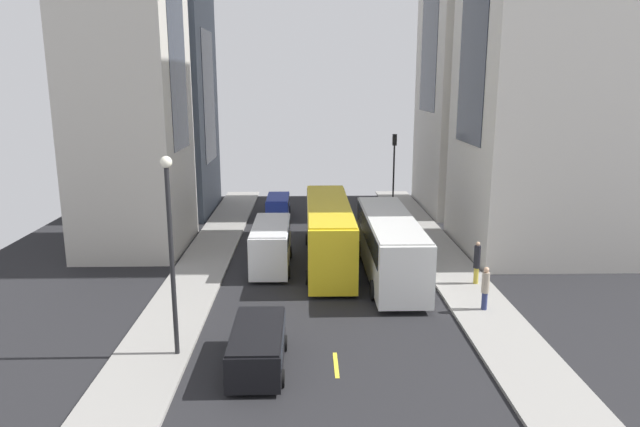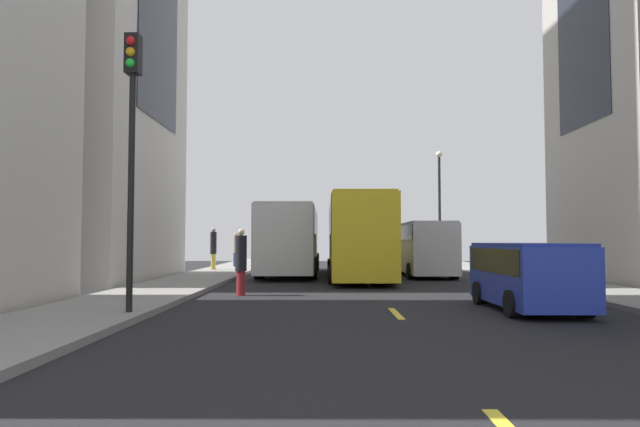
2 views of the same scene
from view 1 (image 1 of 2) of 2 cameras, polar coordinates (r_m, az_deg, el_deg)
The scene contains 21 objects.
ground_plane at distance 33.93m, azimuth 0.50°, elevation -4.92°, with size 41.21×41.21×0.00m, color black.
sidewalk_west at distance 34.87m, azimuth 12.30°, elevation -4.60°, with size 3.00×44.00×0.15m, color gray.
sidewalk_east at distance 34.42m, azimuth -11.45°, elevation -4.79°, with size 3.00×44.00×0.15m, color gray.
lane_stripe_0 at distance 54.30m, azimuth -0.23°, elevation 1.86°, with size 0.16×2.00×0.01m, color yellow.
lane_stripe_1 at distance 46.09m, azimuth -0.01°, elevation -0.13°, with size 0.16×2.00×0.01m, color yellow.
lane_stripe_2 at distance 37.95m, azimuth 0.29°, elevation -2.97°, with size 0.16×2.00×0.01m, color yellow.
lane_stripe_3 at distance 29.96m, azimuth 0.77°, elevation -7.36°, with size 0.16×2.00×0.01m, color yellow.
lane_stripe_4 at distance 22.28m, azimuth 1.61°, elevation -14.83°, with size 0.16×2.00×0.01m, color yellow.
building_west_1 at distance 38.08m, azimuth 22.66°, elevation 19.02°, with size 9.76×9.77×30.12m.
building_east_0 at distance 48.04m, azimuth -15.61°, elevation 11.12°, with size 7.73×9.17×18.58m.
building_east_1 at distance 37.58m, azimuth -19.02°, elevation 17.96°, with size 6.18×7.97×28.27m.
city_bus_white at distance 31.30m, azimuth 6.95°, elevation -2.71°, with size 2.80×11.29×3.35m.
streetcar_yellow at distance 33.40m, azimuth 0.86°, elevation -1.42°, with size 2.70×12.18×3.59m.
delivery_van_white at distance 32.73m, azimuth -4.90°, elevation -2.87°, with size 2.25×6.04×2.58m.
car_black_0 at distance 21.82m, azimuth -6.24°, elevation -12.85°, with size 2.09×4.49×1.55m.
car_blue_1 at distance 45.28m, azimuth -4.21°, elevation 0.87°, with size 1.89×4.26×1.66m.
pedestrian_walking_far at distance 42.03m, azimuth 6.03°, elevation 0.06°, with size 0.36×0.36×2.09m.
pedestrian_waiting_curb at distance 27.49m, azimuth 16.13°, elevation -7.03°, with size 0.35×0.35×2.04m.
pedestrian_crossing_near at distance 30.81m, azimuth 15.35°, elevation -4.61°, with size 0.34×0.34×2.25m.
traffic_light_near_corner at distance 46.73m, azimuth 7.38°, elevation 5.49°, with size 0.32×0.44×6.23m.
streetlamp_near at distance 21.85m, azimuth -14.66°, elevation -2.32°, with size 0.44×0.44×7.66m.
Camera 1 is at (1.08, 32.30, 10.35)m, focal length 32.14 mm.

